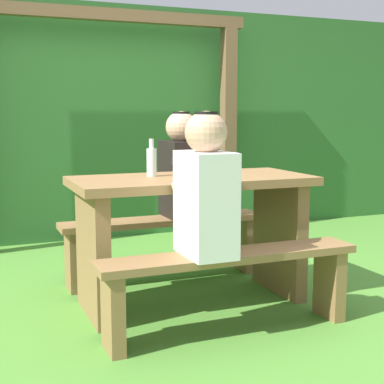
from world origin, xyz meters
The scene contains 12 objects.
ground_plane centered at (0.00, 0.00, 0.00)m, with size 12.00×12.00×0.00m, color #4D8A30.
hedge_backdrop centered at (0.00, 2.36, 1.05)m, with size 6.40×0.80×2.10m, color #2D6329.
pergola_post_right centered at (1.09, 1.76, 0.95)m, with size 0.12×0.12×1.91m, color brown.
pergola_crossbeam centered at (0.00, 1.76, 1.96)m, with size 2.41×0.10×0.10m, color brown.
picnic_table centered at (0.00, 0.00, 0.52)m, with size 1.40×0.64×0.77m.
bench_near centered at (0.00, -0.52, 0.31)m, with size 1.40×0.24×0.43m.
bench_far centered at (0.00, 0.52, 0.31)m, with size 1.40×0.24×0.43m.
person_white_shirt centered at (-0.14, -0.51, 0.76)m, with size 0.25×0.35×0.72m.
person_black_coat centered at (0.13, 0.51, 0.76)m, with size 0.25×0.35×0.72m.
drinking_glass centered at (0.03, 0.04, 0.81)m, with size 0.08×0.08×0.09m, color silver.
bottle_left centered at (-0.22, 0.10, 0.86)m, with size 0.06×0.06×0.22m.
cell_phone centered at (0.12, 0.03, 0.77)m, with size 0.07×0.14×0.01m, color silver.
Camera 1 is at (-1.26, -3.08, 1.14)m, focal length 53.28 mm.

